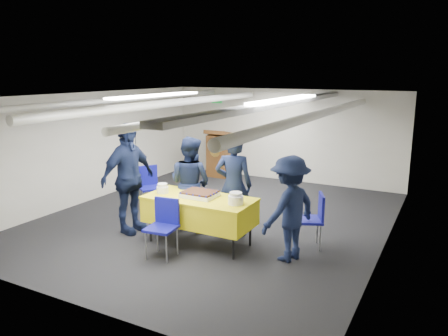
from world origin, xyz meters
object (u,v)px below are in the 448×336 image
Objects in this scene: podium at (219,153)px; chair_near at (164,221)px; serving_table at (200,210)px; chair_left at (149,183)px; sailor_b at (190,183)px; sailor_d at (289,209)px; sheet_cake at (200,194)px; chair_right at (314,215)px; sailor_a at (234,185)px; sailor_c at (128,178)px.

chair_near is at bearing -70.56° from podium.
chair_left is at bearing 149.13° from serving_table.
sailor_b is 2.03m from sailor_d.
chair_near reaches higher than sheet_cake.
sailor_b reaches higher than podium.
chair_right is 2.20m from sailor_b.
chair_left is (-1.61, 1.74, 0.00)m from chair_near.
sheet_cake is at bearing 114.11° from serving_table.
sailor_a is at bearing 63.06° from sheet_cake.
sailor_c is at bearing 6.35° from sailor_a.
serving_table is 1.40× the size of podium.
sailor_d reaches higher than podium.
serving_table is 4.64m from podium.
sailor_c is at bearing -175.85° from serving_table.
sailor_b is (-2.18, -0.16, 0.29)m from chair_right.
chair_near is 2.32m from chair_right.
sailor_d is (1.48, 0.06, -0.04)m from sheet_cake.
chair_near is 1.25m from sailor_b.
chair_left is 1.37m from sailor_c.
sheet_cake is at bearing 72.23° from chair_near.
chair_left is (-3.50, 0.40, 0.00)m from chair_right.
chair_near and chair_left have the same top height.
serving_table is at bearing 69.78° from chair_near.
chair_right is 3.13m from sailor_c.
serving_table is 1.80m from chair_right.
sailor_d is (2.80, 0.20, -0.17)m from sailor_c.
sailor_a reaches higher than podium.
sailor_b is 0.87× the size of sailor_c.
sailor_a is at bearing -177.05° from chair_right.
chair_right is 3.53m from chair_left.
sailor_c is 2.82m from sailor_d.
sailor_a is (0.30, 0.60, 0.04)m from sheet_cake.
sailor_b is (1.33, -0.55, 0.29)m from chair_left.
sheet_cake is 0.29× the size of sailor_c.
serving_table is 2.01× the size of chair_right.
sheet_cake is 0.35× the size of sailor_d.
sailor_a is (2.13, -0.47, 0.32)m from chair_left.
chair_right is (3.60, -3.51, -0.08)m from podium.
chair_right is 0.53× the size of sailor_b.
sailor_c reaches higher than podium.
sheet_cake is 1.82m from chair_right.
serving_table is 0.76m from sailor_a.
chair_near is 1.00× the size of chair_left.
serving_table is 2.01× the size of chair_near.
podium is 3.11m from chair_left.
sheet_cake is at bearing -30.20° from chair_left.
sailor_b is 1.05× the size of sailor_d.
chair_right is 0.56× the size of sailor_d.
sailor_a is at bearing -57.50° from sailor_c.
sheet_cake is 1.48m from sailor_d.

